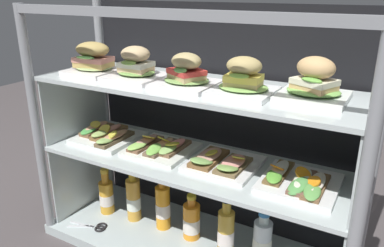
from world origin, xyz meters
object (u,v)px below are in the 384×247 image
juice_bottle_front_second (163,206)px  juice_bottle_front_right_end (192,221)px  juice_bottle_near_post (226,233)px  juice_bottle_tucked_behind (107,195)px  juice_bottle_back_center (134,199)px  juice_bottle_front_middle (262,241)px  open_sandwich_tray_right_of_center (106,135)px  open_sandwich_tray_mid_left (299,182)px  plated_roll_sandwich_center (186,75)px  open_sandwich_tray_center (221,162)px  kitchen_scissors (96,227)px  plated_roll_sandwich_left_of_center (243,81)px  plated_roll_sandwich_far_right (93,61)px  plated_roll_sandwich_mid_right (314,84)px  plated_roll_sandwich_mid_left (136,68)px  open_sandwich_tray_near_left_corner (160,147)px

juice_bottle_front_second → juice_bottle_front_right_end: bearing=-0.1°
juice_bottle_near_post → juice_bottle_tucked_behind: bearing=179.5°
juice_bottle_back_center → juice_bottle_front_middle: juice_bottle_back_center is taller
open_sandwich_tray_right_of_center → open_sandwich_tray_mid_left: open_sandwich_tray_mid_left is taller
open_sandwich_tray_right_of_center → juice_bottle_front_second: open_sandwich_tray_right_of_center is taller
plated_roll_sandwich_center → open_sandwich_tray_center: bearing=16.7°
juice_bottle_tucked_behind → juice_bottle_back_center: bearing=4.8°
juice_bottle_front_second → kitchen_scissors: juice_bottle_front_second is taller
plated_roll_sandwich_left_of_center → juice_bottle_tucked_behind: size_ratio=0.90×
plated_roll_sandwich_far_right → plated_roll_sandwich_left_of_center: bearing=0.7°
open_sandwich_tray_center → juice_bottle_back_center: bearing=177.6°
plated_roll_sandwich_center → plated_roll_sandwich_mid_right: (0.39, 0.05, 0.01)m
juice_bottle_front_right_end → plated_roll_sandwich_mid_left: bearing=-162.1°
open_sandwich_tray_center → juice_bottle_tucked_behind: size_ratio=1.15×
plated_roll_sandwich_left_of_center → open_sandwich_tray_right_of_center: bearing=177.8°
plated_roll_sandwich_left_of_center → juice_bottle_front_middle: (0.08, 0.06, -0.58)m
open_sandwich_tray_center → juice_bottle_front_middle: (0.15, 0.03, -0.28)m
plated_roll_sandwich_mid_left → plated_roll_sandwich_center: size_ratio=1.00×
plated_roll_sandwich_mid_right → kitchen_scissors: size_ratio=1.14×
open_sandwich_tray_near_left_corner → kitchen_scissors: 0.45m
plated_roll_sandwich_far_right → kitchen_scissors: bearing=-81.6°
plated_roll_sandwich_far_right → plated_roll_sandwich_center: size_ratio=0.94×
juice_bottle_front_second → open_sandwich_tray_near_left_corner: bearing=-63.5°
plated_roll_sandwich_mid_right → juice_bottle_front_second: 0.79m
open_sandwich_tray_right_of_center → juice_bottle_front_right_end: 0.48m
plated_roll_sandwich_mid_right → juice_bottle_front_second: (-0.54, 0.01, -0.57)m
juice_bottle_front_right_end → juice_bottle_near_post: (0.16, -0.03, 0.02)m
plated_roll_sandwich_mid_left → open_sandwich_tray_center: size_ratio=0.80×
plated_roll_sandwich_center → open_sandwich_tray_right_of_center: size_ratio=0.79×
open_sandwich_tray_center → open_sandwich_tray_mid_left: open_sandwich_tray_mid_left is taller
plated_roll_sandwich_mid_left → juice_bottle_tucked_behind: (-0.22, 0.04, -0.59)m
juice_bottle_tucked_behind → juice_bottle_front_right_end: size_ratio=1.10×
juice_bottle_near_post → juice_bottle_front_middle: 0.13m
juice_bottle_back_center → juice_bottle_front_second: (0.14, 0.01, 0.00)m
plated_roll_sandwich_left_of_center → open_sandwich_tray_mid_left: (0.19, 0.02, -0.30)m
plated_roll_sandwich_left_of_center → plated_roll_sandwich_mid_right: bearing=12.5°
plated_roll_sandwich_far_right → open_sandwich_tray_mid_left: plated_roll_sandwich_far_right is taller
juice_bottle_tucked_behind → juice_bottle_front_right_end: (0.41, 0.02, -0.01)m
open_sandwich_tray_right_of_center → juice_bottle_back_center: 0.29m
juice_bottle_front_right_end → juice_bottle_back_center: bearing=-177.9°
plated_roll_sandwich_mid_right → open_sandwich_tray_near_left_corner: 0.61m
plated_roll_sandwich_left_of_center → juice_bottle_front_middle: size_ratio=0.91×
open_sandwich_tray_right_of_center → open_sandwich_tray_mid_left: size_ratio=1.00×
juice_bottle_near_post → juice_bottle_front_right_end: bearing=170.4°
juice_bottle_front_right_end → juice_bottle_near_post: size_ratio=0.81×
plated_roll_sandwich_center → juice_bottle_front_second: 0.59m
juice_bottle_back_center → juice_bottle_front_second: size_ratio=1.01×
plated_roll_sandwich_mid_left → juice_bottle_near_post: (0.34, 0.03, -0.58)m
juice_bottle_tucked_behind → juice_bottle_front_second: (0.28, 0.02, 0.02)m
plated_roll_sandwich_left_of_center → plated_roll_sandwich_mid_left: bearing=-179.2°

